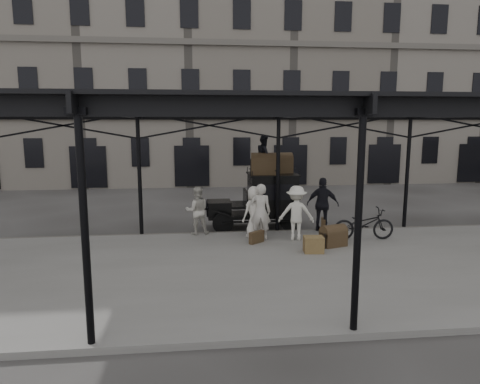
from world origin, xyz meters
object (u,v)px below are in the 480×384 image
object	(u,v)px
steamer_trunk_platform	(333,237)
porter_left	(260,212)
taxi	(264,198)
steamer_trunk_roof_near	(263,165)
bicycle	(364,224)
porter_official	(323,204)

from	to	relation	value
steamer_trunk_platform	porter_left	bearing A→B (deg)	136.98
taxi	steamer_trunk_roof_near	distance (m)	1.35
taxi	steamer_trunk_roof_near	world-z (taller)	steamer_trunk_roof_near
steamer_trunk_roof_near	steamer_trunk_platform	distance (m)	4.08
taxi	porter_left	xyz separation A→B (m)	(-0.49, -2.16, -0.08)
bicycle	steamer_trunk_roof_near	size ratio (longest dim) A/B	2.22
porter_official	steamer_trunk_platform	world-z (taller)	porter_official
porter_official	steamer_trunk_roof_near	bearing A→B (deg)	-4.14
porter_official	bicycle	xyz separation A→B (m)	(1.04, -1.37, -0.45)
porter_official	porter_left	bearing A→B (deg)	41.59
steamer_trunk_roof_near	porter_left	bearing A→B (deg)	-95.02
porter_left	taxi	bearing A→B (deg)	-93.97
bicycle	steamer_trunk_platform	world-z (taller)	bicycle
steamer_trunk_platform	taxi	bearing A→B (deg)	100.97
porter_left	bicycle	distance (m)	3.58
porter_left	steamer_trunk_platform	size ratio (longest dim) A/B	2.41
bicycle	steamer_trunk_platform	distance (m)	1.45
porter_official	steamer_trunk_platform	size ratio (longest dim) A/B	2.47
taxi	porter_official	world-z (taller)	taxi
taxi	bicycle	xyz separation A→B (m)	(3.05, -2.58, -0.50)
taxi	steamer_trunk_roof_near	bearing A→B (deg)	-108.07
taxi	steamer_trunk_roof_near	size ratio (longest dim) A/B	3.86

